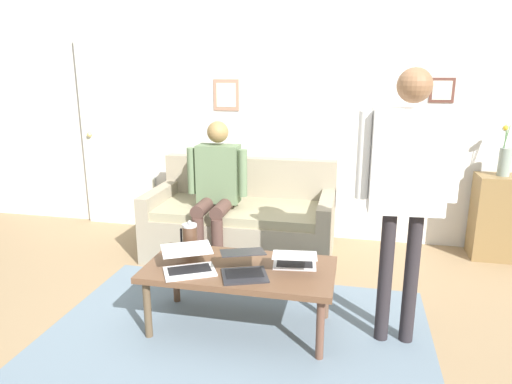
# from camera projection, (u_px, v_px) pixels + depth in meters

# --- Properties ---
(ground_plane) EXTENTS (7.68, 7.68, 0.00)m
(ground_plane) POSITION_uv_depth(u_px,v_px,m) (225.00, 346.00, 2.94)
(ground_plane) COLOR #977B58
(area_rug) EXTENTS (2.54, 1.75, 0.01)m
(area_rug) POSITION_uv_depth(u_px,v_px,m) (237.00, 334.00, 3.07)
(area_rug) COLOR slate
(area_rug) RESTS_ON ground_plane
(back_wall) EXTENTS (7.04, 0.11, 2.70)m
(back_wall) POSITION_uv_depth(u_px,v_px,m) (283.00, 107.00, 4.67)
(back_wall) COLOR silver
(back_wall) RESTS_ON ground_plane
(interior_door) EXTENTS (0.82, 0.09, 2.05)m
(interior_door) POSITION_uv_depth(u_px,v_px,m) (117.00, 134.00, 5.05)
(interior_door) COLOR white
(interior_door) RESTS_ON ground_plane
(couch) EXTENTS (1.70, 0.86, 0.88)m
(couch) POSITION_uv_depth(u_px,v_px,m) (242.00, 223.00, 4.36)
(couch) COLOR gray
(couch) RESTS_ON ground_plane
(coffee_table) EXTENTS (1.25, 0.63, 0.45)m
(coffee_table) POSITION_uv_depth(u_px,v_px,m) (240.00, 273.00, 3.06)
(coffee_table) COLOR brown
(coffee_table) RESTS_ON ground_plane
(laptop_left) EXTENTS (0.44, 0.44, 0.13)m
(laptop_left) POSITION_uv_depth(u_px,v_px,m) (189.00, 263.00, 2.99)
(laptop_left) COLOR silver
(laptop_left) RESTS_ON coffee_table
(laptop_center) EXTENTS (0.32, 0.36, 0.13)m
(laptop_center) POSITION_uv_depth(u_px,v_px,m) (295.00, 261.00, 3.04)
(laptop_center) COLOR silver
(laptop_center) RESTS_ON coffee_table
(laptop_right) EXTENTS (0.38, 0.41, 0.15)m
(laptop_right) POSITION_uv_depth(u_px,v_px,m) (244.00, 267.00, 2.93)
(laptop_right) COLOR #28282D
(laptop_right) RESTS_ON coffee_table
(french_press) EXTENTS (0.12, 0.10, 0.25)m
(french_press) POSITION_uv_depth(u_px,v_px,m) (190.00, 239.00, 3.24)
(french_press) COLOR #4C3323
(french_press) RESTS_ON coffee_table
(side_shelf) EXTENTS (0.42, 0.32, 0.79)m
(side_shelf) POSITION_uv_depth(u_px,v_px,m) (497.00, 217.00, 4.25)
(side_shelf) COLOR olive
(side_shelf) RESTS_ON ground_plane
(flower_vase) EXTENTS (0.11, 0.11, 0.47)m
(flower_vase) POSITION_uv_depth(u_px,v_px,m) (505.00, 159.00, 4.11)
(flower_vase) COLOR #8D9D92
(flower_vase) RESTS_ON side_shelf
(person_standing) EXTENTS (0.60, 0.22, 1.73)m
(person_standing) POSITION_uv_depth(u_px,v_px,m) (407.00, 175.00, 2.74)
(person_standing) COLOR #2A2529
(person_standing) RESTS_ON ground_plane
(person_seated) EXTENTS (0.55, 0.51, 1.28)m
(person_seated) POSITION_uv_depth(u_px,v_px,m) (216.00, 185.00, 4.07)
(person_seated) COLOR #4E352E
(person_seated) RESTS_ON ground_plane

